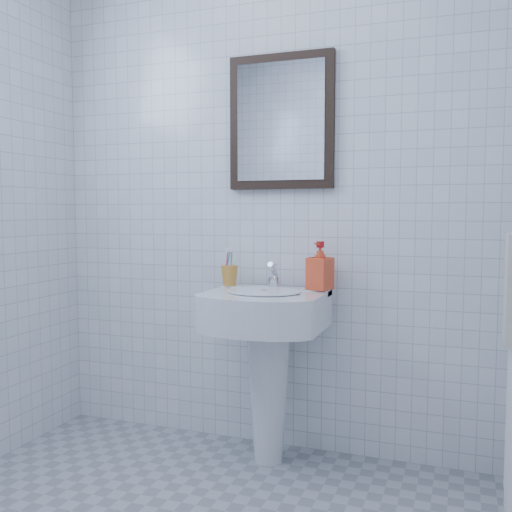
% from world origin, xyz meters
% --- Properties ---
extents(wall_back, '(2.20, 0.02, 2.50)m').
position_xyz_m(wall_back, '(0.00, 1.20, 1.25)').
color(wall_back, white).
rests_on(wall_back, ground).
extents(washbasin, '(0.52, 0.38, 0.79)m').
position_xyz_m(washbasin, '(0.08, 0.98, 0.53)').
color(washbasin, silver).
rests_on(washbasin, ground).
extents(faucet, '(0.05, 0.11, 0.12)m').
position_xyz_m(faucet, '(0.08, 1.08, 0.83)').
color(faucet, silver).
rests_on(faucet, washbasin).
extents(toothbrush_cup, '(0.10, 0.10, 0.09)m').
position_xyz_m(toothbrush_cup, '(-0.14, 1.08, 0.83)').
color(toothbrush_cup, '#C98730').
rests_on(toothbrush_cup, washbasin).
extents(soap_dispenser, '(0.12, 0.12, 0.21)m').
position_xyz_m(soap_dispenser, '(0.29, 1.09, 0.89)').
color(soap_dispenser, red).
rests_on(soap_dispenser, washbasin).
extents(wall_mirror, '(0.50, 0.04, 0.62)m').
position_xyz_m(wall_mirror, '(0.08, 1.18, 1.55)').
color(wall_mirror, black).
rests_on(wall_mirror, wall_back).
extents(hand_towel, '(0.03, 0.16, 0.38)m').
position_xyz_m(hand_towel, '(1.04, 0.73, 0.87)').
color(hand_towel, beige).
rests_on(hand_towel, towel_ring).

